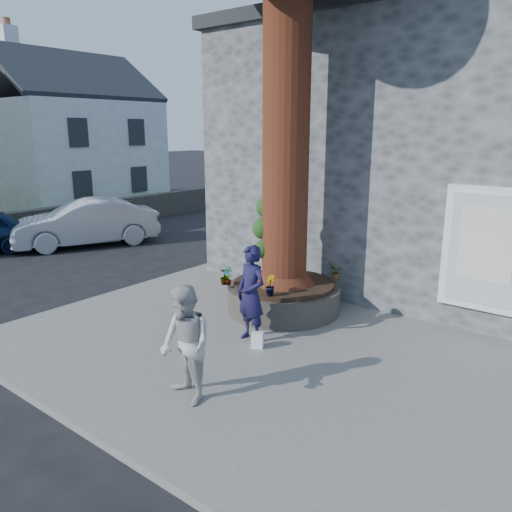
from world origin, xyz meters
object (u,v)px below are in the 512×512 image
Objects in this scene: planter at (284,296)px; woman at (186,345)px; car_silver at (86,223)px; a_board_sign at (63,222)px; man at (251,294)px.

planter is 3.86m from woman.
planter is at bearing 16.51° from car_silver.
car_silver is at bearing -32.03° from a_board_sign.
man is at bearing -75.30° from planter.
man reaches higher than a_board_sign.
man is 1.71× the size of a_board_sign.
car_silver is at bearing 169.23° from woman.
woman reaches higher than planter.
woman is at bearing -64.41° from man.
man is at bearing 7.48° from car_silver.
a_board_sign is (-11.88, 5.40, -0.44)m from woman.
woman is (0.57, -2.11, -0.04)m from man.
car_silver is (-9.22, 2.83, -0.22)m from man.
planter is 1.34× the size of man.
a_board_sign is (-10.90, 1.70, 0.09)m from planter.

